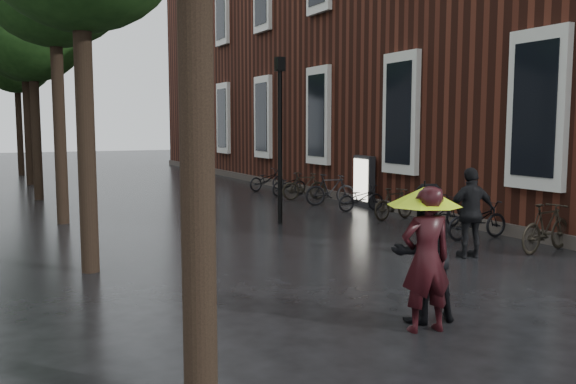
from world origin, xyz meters
TOP-DOWN VIEW (x-y plane):
  - brick_building at (10.47, 19.46)m, footprint 10.20×33.20m
  - street_trees at (-3.99, 15.91)m, footprint 4.33×34.03m
  - person_burgundy at (-0.73, 1.74)m, footprint 0.76×0.57m
  - person_black at (-0.50, 2.09)m, footprint 1.01×0.85m
  - lime_umbrella at (-0.63, 1.93)m, footprint 0.98×0.98m
  - pedestrian_walking at (2.93, 4.83)m, footprint 1.14×0.66m
  - parked_bicycles at (4.56, 11.24)m, footprint 2.05×14.39m
  - ad_lightbox at (5.32, 12.29)m, footprint 0.26×1.10m
  - lamp_post at (1.36, 10.37)m, footprint 0.23×0.23m
  - cycle_sign at (-2.66, 17.62)m, footprint 0.15×0.53m

SIDE VIEW (x-z plane):
  - parked_bicycles at x=4.56m, z-range -0.06..0.98m
  - ad_lightbox at x=5.32m, z-range 0.01..1.67m
  - pedestrian_walking at x=2.93m, z-range 0.00..1.82m
  - person_black at x=-0.50m, z-range 0.00..1.88m
  - person_burgundy at x=-0.73m, z-range 0.00..1.89m
  - lime_umbrella at x=-0.63m, z-range 1.01..2.46m
  - cycle_sign at x=-2.66m, z-range 0.47..3.38m
  - lamp_post at x=1.36m, z-range 0.47..4.91m
  - brick_building at x=10.47m, z-range -0.01..11.99m
  - street_trees at x=-3.99m, z-range 1.88..10.79m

